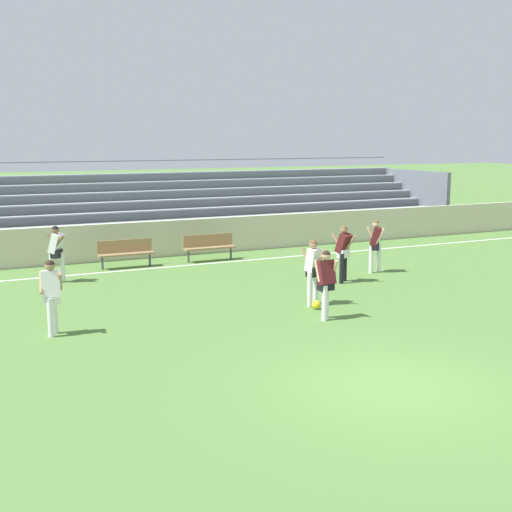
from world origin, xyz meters
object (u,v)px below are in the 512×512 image
Objects in this scene: bench_centre_sideline at (125,251)px; player_white_on_ball at (56,249)px; player_dark_wide_left at (344,249)px; player_dark_trailing_run at (375,242)px; soccer_ball at (316,305)px; player_dark_deep_cover at (326,279)px; player_white_challenging at (313,266)px; bench_far_right at (209,245)px; player_white_dropping_back at (51,291)px; bleacher_stand at (170,207)px.

player_white_on_ball reaches higher than bench_centre_sideline.
bench_centre_sideline is 1.09× the size of player_dark_wide_left.
player_dark_trailing_run is 7.47× the size of soccer_ball.
player_dark_wide_left is at bearing -44.30° from bench_centre_sideline.
player_white_challenging is (0.42, 1.30, 0.04)m from player_dark_deep_cover.
player_white_dropping_back is (-6.29, -6.87, 0.42)m from bench_far_right.
bleacher_stand reaches higher than player_dark_deep_cover.
player_dark_trailing_run is 10.54m from player_white_dropping_back.
bleacher_stand is 111.21× the size of soccer_ball.
player_dark_trailing_run is (3.87, 2.78, -0.01)m from player_white_challenging.
bleacher_stand reaches higher than player_white_dropping_back.
player_white_challenging is (-0.13, -11.50, -0.42)m from bleacher_stand.
soccer_ball is (-0.26, -11.90, -1.30)m from bleacher_stand.
player_dark_wide_left is at bearing 45.88° from soccer_ball.
player_dark_wide_left is at bearing -25.49° from player_white_on_ball.
bench_centre_sideline is 8.18× the size of soccer_ball.
player_dark_trailing_run is at bearing 43.54° from player_dark_deep_cover.
player_dark_deep_cover is 6.06m from player_white_dropping_back.
player_dark_deep_cover is at bearing -13.32° from player_white_dropping_back.
bench_far_right is 1.11× the size of player_dark_deep_cover.
player_dark_deep_cover reaches higher than bench_centre_sideline.
player_dark_deep_cover is 0.97× the size of player_white_on_ball.
player_dark_deep_cover is at bearing -136.46° from player_dark_trailing_run.
player_white_dropping_back is at bearing -100.37° from player_white_on_ball.
bench_centre_sideline is 1.09× the size of player_dark_trailing_run.
player_dark_trailing_run is at bearing -16.80° from player_white_on_ball.
bench_centre_sideline is 7.15m from player_dark_wide_left.
player_dark_deep_cover is at bearing -92.45° from bleacher_stand.
player_white_challenging is 2.95m from player_dark_wide_left.
player_dark_deep_cover is at bearing -107.95° from player_white_challenging.
bleacher_stand is 14.76× the size of player_dark_wide_left.
player_dark_wide_left is 8.70m from player_white_dropping_back.
player_dark_wide_left is at bearing 12.48° from player_white_dropping_back.
bleacher_stand is 9.49m from player_dark_trailing_run.
player_white_on_ball is 8.31m from player_dark_wide_left.
bleacher_stand is 14.70× the size of player_white_challenging.
soccer_ball is (-4.00, -3.18, -0.87)m from player_dark_trailing_run.
player_white_challenging is (0.02, -6.97, 0.44)m from bench_far_right.
player_white_challenging is 1.00× the size of player_dark_wide_left.
bench_centre_sideline is at bearing 110.81° from soccer_ball.
bleacher_stand is at bearing 88.07° from bench_far_right.
bleacher_stand reaches higher than soccer_ball.
player_white_on_ball is (-4.90, 6.85, 0.03)m from player_dark_deep_cover.
player_dark_deep_cover reaches higher than soccer_ball.
bleacher_stand is 12.81m from player_dark_deep_cover.
bench_far_right is at bearing 90.20° from player_white_challenging.
player_white_challenging is at bearing -137.76° from player_dark_wide_left.
bleacher_stand is 13.59× the size of bench_far_right.
player_dark_deep_cover is at bearing -73.12° from bench_centre_sideline.
player_dark_wide_left is (2.60, 3.28, 0.03)m from player_dark_deep_cover.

